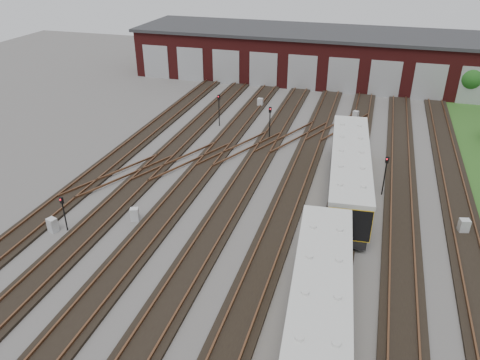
# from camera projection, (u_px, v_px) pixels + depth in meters

# --- Properties ---
(ground) EXTENTS (120.00, 120.00, 0.00)m
(ground) POSITION_uv_depth(u_px,v_px,m) (240.00, 243.00, 30.11)
(ground) COLOR #4A4745
(ground) RESTS_ON ground
(track_network) EXTENTS (30.40, 70.00, 0.33)m
(track_network) POSITION_uv_depth(u_px,v_px,m) (240.00, 236.00, 30.60)
(track_network) COLOR black
(track_network) RESTS_ON ground
(maintenance_shed) EXTENTS (51.00, 12.50, 6.35)m
(maintenance_shed) POSITION_uv_depth(u_px,v_px,m) (325.00, 55.00, 62.48)
(maintenance_shed) COLOR #4B1312
(maintenance_shed) RESTS_ON ground
(metro_train) EXTENTS (4.07, 47.52, 3.17)m
(metro_train) POSITION_uv_depth(u_px,v_px,m) (318.00, 322.00, 21.33)
(metro_train) COLOR black
(metro_train) RESTS_ON ground
(signal_mast_0) EXTENTS (0.24, 0.23, 2.55)m
(signal_mast_0) POSITION_uv_depth(u_px,v_px,m) (63.00, 209.00, 30.61)
(signal_mast_0) COLOR black
(signal_mast_0) RESTS_ON ground
(signal_mast_1) EXTENTS (0.27, 0.25, 3.30)m
(signal_mast_1) POSITION_uv_depth(u_px,v_px,m) (219.00, 106.00, 47.42)
(signal_mast_1) COLOR black
(signal_mast_1) RESTS_ON ground
(signal_mast_2) EXTENTS (0.29, 0.28, 3.22)m
(signal_mast_2) POSITION_uv_depth(u_px,v_px,m) (270.00, 119.00, 44.34)
(signal_mast_2) COLOR black
(signal_mast_2) RESTS_ON ground
(signal_mast_3) EXTENTS (0.27, 0.25, 3.16)m
(signal_mast_3) POSITION_uv_depth(u_px,v_px,m) (385.00, 171.00, 34.73)
(signal_mast_3) COLOR black
(signal_mast_3) RESTS_ON ground
(relay_cabinet_0) EXTENTS (0.73, 0.66, 1.00)m
(relay_cabinet_0) POSITION_uv_depth(u_px,v_px,m) (53.00, 225.00, 31.03)
(relay_cabinet_0) COLOR #B4B7B9
(relay_cabinet_0) RESTS_ON ground
(relay_cabinet_1) EXTENTS (0.62, 0.52, 0.97)m
(relay_cabinet_1) POSITION_uv_depth(u_px,v_px,m) (260.00, 102.00, 53.53)
(relay_cabinet_1) COLOR #B4B7B9
(relay_cabinet_1) RESTS_ON ground
(relay_cabinet_2) EXTENTS (0.69, 0.63, 0.93)m
(relay_cabinet_2) POSITION_uv_depth(u_px,v_px,m) (135.00, 214.00, 32.28)
(relay_cabinet_2) COLOR #B4B7B9
(relay_cabinet_2) RESTS_ON ground
(relay_cabinet_3) EXTENTS (0.67, 0.62, 0.91)m
(relay_cabinet_3) POSITION_uv_depth(u_px,v_px,m) (356.00, 115.00, 49.90)
(relay_cabinet_3) COLOR #B4B7B9
(relay_cabinet_3) RESTS_ON ground
(relay_cabinet_4) EXTENTS (0.74, 0.66, 1.05)m
(relay_cabinet_4) POSITION_uv_depth(u_px,v_px,m) (464.00, 226.00, 30.84)
(relay_cabinet_4) COLOR #B4B7B9
(relay_cabinet_4) RESTS_ON ground
(tree_0) EXTENTS (3.12, 3.12, 5.17)m
(tree_0) POSITION_uv_depth(u_px,v_px,m) (472.00, 74.00, 53.81)
(tree_0) COLOR #352118
(tree_0) RESTS_ON ground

